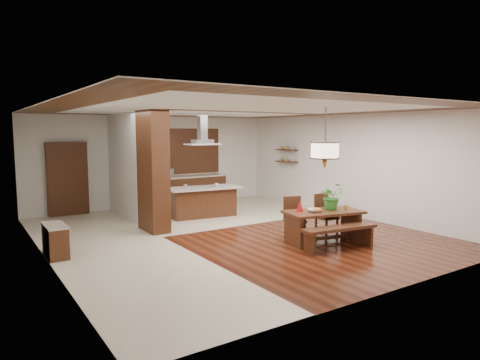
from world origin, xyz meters
TOP-DOWN VIEW (x-y plane):
  - room_shell at (0.00, 0.00)m, footprint 9.00×9.04m
  - tile_hallway at (-2.75, 0.00)m, footprint 2.50×9.00m
  - tile_kitchen at (1.25, 2.50)m, footprint 5.50×4.00m
  - soffit_band at (0.00, 0.00)m, footprint 8.00×9.00m
  - partition_pier at (-1.40, 1.20)m, footprint 0.45×1.00m
  - partition_stub at (-1.40, 3.30)m, footprint 0.18×2.40m
  - hallway_console at (-3.81, 0.20)m, footprint 0.37×0.88m
  - hallway_doorway at (-2.70, 4.40)m, footprint 1.10×0.20m
  - rear_counter at (1.00, 4.20)m, footprint 2.60×0.62m
  - kitchen_window at (1.00, 4.46)m, footprint 2.60×0.08m
  - shelf_lower at (3.87, 2.60)m, footprint 0.26×0.90m
  - shelf_upper at (3.87, 2.60)m, footprint 0.26×0.90m
  - dining_table at (1.25, -1.84)m, footprint 1.80×1.15m
  - dining_bench at (1.13, -2.43)m, footprint 1.71×0.58m
  - dining_chair_left at (0.95, -1.26)m, footprint 0.53×0.53m
  - dining_chair_right at (1.76, -1.42)m, footprint 0.43×0.43m
  - pendant_lantern at (1.25, -1.84)m, footprint 0.64×0.64m
  - foliage_plant at (1.52, -1.80)m, footprint 0.57×0.51m
  - fruit_bowl at (0.98, -1.82)m, footprint 0.33×0.33m
  - napkin_cone at (0.77, -1.61)m, footprint 0.16×0.16m
  - gold_ornament at (1.73, -2.05)m, footprint 0.09×0.09m
  - kitchen_island at (0.42, 2.07)m, footprint 2.15×1.13m
  - range_hood at (0.42, 2.08)m, footprint 0.90×0.55m
  - island_cup at (0.79, 1.95)m, footprint 0.15×0.15m
  - microwave at (0.18, 4.20)m, footprint 0.53×0.38m

SIDE VIEW (x-z plane):
  - tile_hallway at x=-2.75m, z-range 0.00..0.01m
  - tile_kitchen at x=1.25m, z-range 0.00..0.01m
  - dining_bench at x=1.13m, z-range 0.00..0.47m
  - hallway_console at x=-3.81m, z-range 0.00..0.63m
  - kitchen_island at x=0.42m, z-range 0.01..0.86m
  - dining_chair_left at x=0.95m, z-range 0.00..0.94m
  - rear_counter at x=1.00m, z-range 0.00..0.95m
  - dining_chair_right at x=1.76m, z-range 0.00..0.96m
  - dining_table at x=1.25m, z-range 0.16..0.86m
  - fruit_bowl at x=0.98m, z-range 0.69..0.76m
  - gold_ornament at x=1.73m, z-range 0.69..0.80m
  - napkin_cone at x=0.77m, z-range 0.69..0.94m
  - island_cup at x=0.79m, z-range 0.85..0.94m
  - foliage_plant at x=1.52m, z-range 0.69..1.28m
  - hallway_doorway at x=-2.70m, z-range 0.00..2.10m
  - microwave at x=0.18m, z-range 0.95..1.23m
  - shelf_lower at x=3.87m, z-range 1.38..1.42m
  - partition_pier at x=-1.40m, z-range 0.00..2.90m
  - partition_stub at x=-1.40m, z-range 0.00..2.90m
  - kitchen_window at x=1.00m, z-range 1.00..2.50m
  - shelf_upper at x=3.87m, z-range 1.78..1.82m
  - room_shell at x=0.00m, z-range 0.60..3.52m
  - pendant_lantern at x=1.25m, z-range 1.59..2.90m
  - range_hood at x=0.42m, z-range 2.03..2.90m
  - soffit_band at x=0.00m, z-range 2.88..2.89m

